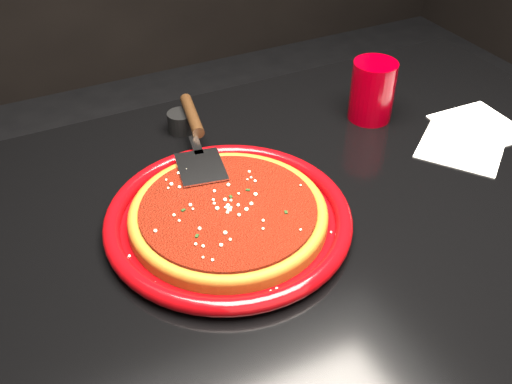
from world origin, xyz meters
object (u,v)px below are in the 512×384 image
(cup, at_px, (372,91))
(pizza_server, at_px, (197,137))
(table, at_px, (303,349))
(plate, at_px, (228,218))
(ramekin, at_px, (181,122))

(cup, bearing_deg, pizza_server, 177.45)
(table, xyz_separation_m, plate, (-0.14, 0.01, 0.39))
(cup, bearing_deg, table, -141.93)
(table, relative_size, cup, 10.63)
(table, height_order, plate, plate)
(plate, bearing_deg, pizza_server, 82.54)
(plate, distance_m, ramekin, 0.28)
(table, distance_m, plate, 0.41)
(plate, xyz_separation_m, pizza_server, (0.02, 0.18, 0.03))
(table, distance_m, cup, 0.52)
(plate, distance_m, pizza_server, 0.18)
(table, distance_m, pizza_server, 0.48)
(pizza_server, relative_size, ramekin, 6.20)
(table, height_order, ramekin, ramekin)
(plate, relative_size, cup, 3.22)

